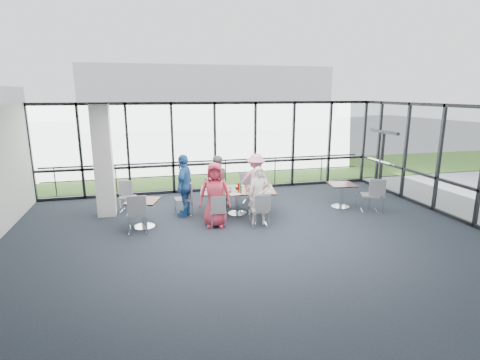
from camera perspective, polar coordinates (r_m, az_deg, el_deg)
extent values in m
cube|color=#1F252D|center=(9.17, 2.08, -9.36)|extent=(12.00, 10.00, 0.02)
cube|color=white|center=(8.48, 2.26, 11.11)|extent=(12.00, 10.00, 0.04)
cube|color=silver|center=(4.38, 21.45, -13.61)|extent=(12.00, 0.10, 3.20)
cube|color=white|center=(13.48, -3.83, 5.03)|extent=(12.00, 0.10, 3.20)
cube|color=white|center=(11.84, 31.29, 1.99)|extent=(0.10, 10.00, 3.20)
cube|color=black|center=(14.75, 20.77, 2.74)|extent=(0.12, 1.60, 2.10)
cube|color=white|center=(11.35, -20.10, 2.71)|extent=(0.50, 0.50, 3.20)
cube|color=gray|center=(18.62, -6.56, 2.19)|extent=(80.00, 70.00, 0.02)
cube|color=#2D541C|center=(16.68, -5.62, 1.02)|extent=(80.00, 5.00, 0.01)
cube|color=silver|center=(40.64, -5.27, 12.42)|extent=(24.00, 10.00, 6.00)
cylinder|color=#2D2D33|center=(14.26, -4.21, 0.98)|extent=(12.00, 0.06, 0.06)
cube|color=#3E1E0D|center=(10.92, -0.39, -1.54)|extent=(2.31, 1.55, 0.04)
cylinder|color=silver|center=(11.02, -0.38, -3.43)|extent=(0.12, 0.12, 0.71)
cylinder|color=silver|center=(11.12, -0.38, -5.11)|extent=(0.56, 0.56, 0.03)
cube|color=#3E1E0D|center=(10.16, -14.61, -3.10)|extent=(0.98, 0.98, 0.04)
cylinder|color=silver|center=(10.27, -14.49, -5.11)|extent=(0.12, 0.12, 0.71)
cube|color=#3E1E0D|center=(12.00, 15.25, -0.66)|extent=(0.87, 0.87, 0.04)
cylinder|color=silver|center=(12.09, 15.14, -2.39)|extent=(0.12, 0.12, 0.71)
imported|color=#C63148|center=(9.91, -3.84, -2.28)|extent=(0.95, 0.73, 1.74)
imported|color=silver|center=(10.13, 2.92, -2.40)|extent=(0.68, 0.59, 1.58)
imported|color=gray|center=(11.71, -3.61, -0.17)|extent=(0.79, 0.49, 1.61)
imported|color=#FB9FB9|center=(11.82, 2.44, 0.05)|extent=(1.19, 0.90, 1.64)
imported|color=#2C64AA|center=(10.85, -8.47, -0.83)|extent=(0.95, 1.20, 1.81)
cylinder|color=white|center=(10.58, -3.47, -1.89)|extent=(0.27, 0.27, 0.01)
cylinder|color=white|center=(10.57, 2.96, -1.91)|extent=(0.27, 0.27, 0.01)
cylinder|color=white|center=(11.21, -2.91, -1.02)|extent=(0.27, 0.27, 0.01)
cylinder|color=white|center=(11.26, 2.48, -0.96)|extent=(0.28, 0.28, 0.01)
cylinder|color=white|center=(10.93, -4.82, -1.42)|extent=(0.25, 0.25, 0.01)
cylinder|color=white|center=(10.62, -1.49, -1.46)|extent=(0.07, 0.07, 0.14)
cylinder|color=white|center=(10.72, 1.09, -1.36)|extent=(0.06, 0.06, 0.13)
cylinder|color=white|center=(11.17, -0.38, -0.76)|extent=(0.06, 0.06, 0.13)
cylinder|color=white|center=(10.68, -4.42, -1.43)|extent=(0.07, 0.07, 0.14)
cube|color=white|center=(10.39, -0.76, -2.19)|extent=(0.33, 0.24, 0.00)
cube|color=white|center=(10.73, 4.22, -1.72)|extent=(0.33, 0.33, 0.00)
cube|color=white|center=(11.33, 0.03, -0.88)|extent=(0.34, 0.31, 0.00)
cube|color=black|center=(11.01, -0.41, -1.20)|extent=(0.10, 0.07, 0.04)
cylinder|color=#A00E00|center=(10.92, -0.21, -0.94)|extent=(0.06, 0.06, 0.18)
cylinder|color=#177934|center=(10.92, 0.10, -0.89)|extent=(0.05, 0.05, 0.20)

